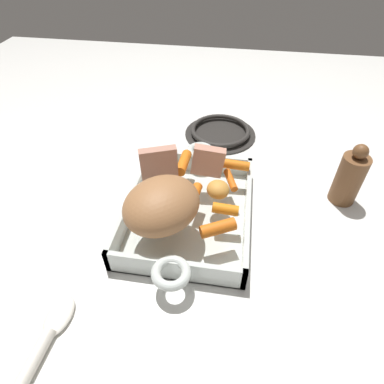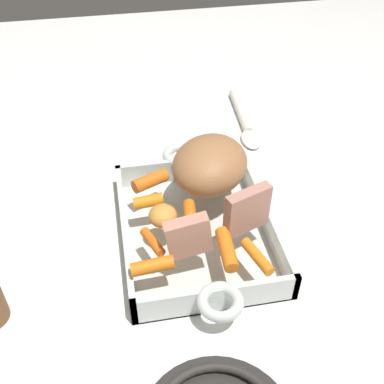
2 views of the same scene
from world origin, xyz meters
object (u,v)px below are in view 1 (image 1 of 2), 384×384
object	(u,v)px
baby_carrot_center_left	(167,157)
roast_slice_outer	(208,161)
stove_burner_rear	(220,132)
pepper_mill	(349,178)
baby_carrot_southeast	(235,165)
serving_spoon	(33,363)
roast_slice_thin	(159,164)
baby_carrot_short	(225,209)
pork_roast	(162,205)
baby_carrot_center_right	(218,228)
baby_carrot_northwest	(195,192)
baby_carrot_southwest	(184,163)
baby_carrot_northeast	(231,180)
potato_halved	(218,189)
roasting_dish	(189,210)

from	to	relation	value
baby_carrot_center_left	roast_slice_outer	bearing A→B (deg)	-109.97
stove_burner_rear	pepper_mill	size ratio (longest dim) A/B	1.37
baby_carrot_southeast	serving_spoon	distance (m)	0.50
roast_slice_thin	baby_carrot_short	xyz separation A→B (m)	(-0.08, -0.14, -0.03)
baby_carrot_short	pepper_mill	xyz separation A→B (m)	(0.13, -0.25, -0.00)
pork_roast	baby_carrot_center_right	bearing A→B (deg)	-96.45
roast_slice_outer	baby_carrot_northwest	world-z (taller)	roast_slice_outer
baby_carrot_southwest	baby_carrot_northeast	xyz separation A→B (m)	(-0.04, -0.11, -0.00)
roast_slice_outer	roast_slice_thin	distance (m)	0.10
pepper_mill	potato_halved	bearing A→B (deg)	108.59
roast_slice_thin	stove_burner_rear	bearing A→B (deg)	-20.98
pork_roast	stove_burner_rear	world-z (taller)	pork_roast
serving_spoon	pepper_mill	bearing A→B (deg)	-46.31
potato_halved	baby_carrot_center_left	bearing A→B (deg)	50.92
baby_carrot_southeast	baby_carrot_northeast	bearing A→B (deg)	173.07
roast_slice_outer	roast_slice_thin	size ratio (longest dim) A/B	0.87
roast_slice_outer	stove_burner_rear	xyz separation A→B (m)	(0.24, -0.01, -0.08)
roast_slice_outer	roast_slice_thin	world-z (taller)	roast_slice_thin
roasting_dish	baby_carrot_southwest	xyz separation A→B (m)	(0.09, 0.03, 0.05)
pork_roast	baby_carrot_center_right	world-z (taller)	pork_roast
pork_roast	baby_carrot_southeast	size ratio (longest dim) A/B	2.34
roasting_dish	baby_carrot_short	size ratio (longest dim) A/B	8.38
serving_spoon	baby_carrot_center_right	bearing A→B (deg)	-41.45
pork_roast	serving_spoon	xyz separation A→B (m)	(-0.25, 0.13, -0.09)
baby_carrot_center_right	baby_carrot_southeast	xyz separation A→B (m)	(0.19, -0.02, -0.00)
baby_carrot_center_left	serving_spoon	xyz separation A→B (m)	(-0.44, 0.10, -0.05)
baby_carrot_northeast	pepper_mill	size ratio (longest dim) A/B	0.40
baby_carrot_southeast	baby_carrot_center_right	bearing A→B (deg)	174.21
serving_spoon	pepper_mill	size ratio (longest dim) A/B	1.61
potato_halved	serving_spoon	xyz separation A→B (m)	(-0.33, 0.23, -0.06)
roast_slice_outer	stove_burner_rear	distance (m)	0.25
pepper_mill	serving_spoon	bearing A→B (deg)	130.76
pork_roast	potato_halved	bearing A→B (deg)	-48.01
baby_carrot_northwest	stove_burner_rear	world-z (taller)	baby_carrot_northwest
baby_carrot_southeast	pepper_mill	distance (m)	0.24
roasting_dish	baby_carrot_center_right	world-z (taller)	baby_carrot_center_right
baby_carrot_center_right	pepper_mill	bearing A→B (deg)	-54.40
baby_carrot_southwest	baby_carrot_short	bearing A→B (deg)	-141.34
baby_carrot_northwest	baby_carrot_southeast	world-z (taller)	baby_carrot_southeast
baby_carrot_southeast	stove_burner_rear	bearing A→B (deg)	12.69
roast_slice_outer	baby_carrot_short	bearing A→B (deg)	-157.29
pork_roast	potato_halved	xyz separation A→B (m)	(0.08, -0.09, -0.02)
baby_carrot_southwest	potato_halved	size ratio (longest dim) A/B	1.56
baby_carrot_northwest	pepper_mill	xyz separation A→B (m)	(0.10, -0.31, -0.00)
baby_carrot_southeast	potato_halved	size ratio (longest dim) A/B	1.35
baby_carrot_southwest	stove_burner_rear	world-z (taller)	baby_carrot_southwest
baby_carrot_short	baby_carrot_northeast	distance (m)	0.09
roast_slice_thin	serving_spoon	world-z (taller)	roast_slice_thin
baby_carrot_northeast	potato_halved	distance (m)	0.05
serving_spoon	roasting_dish	bearing A→B (deg)	-24.88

